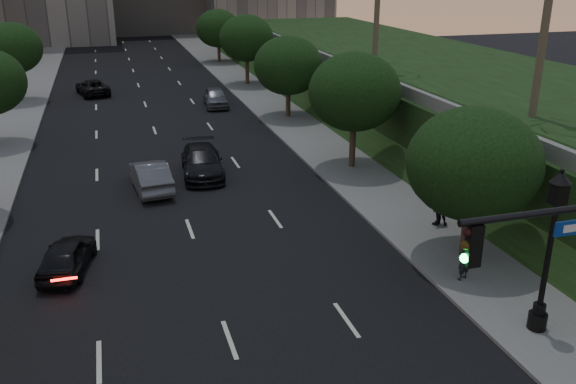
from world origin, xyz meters
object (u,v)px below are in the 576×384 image
object	(u,v)px
sedan_mid_left	(150,176)
pedestrian_b	(440,209)
street_lamp	(547,260)
pedestrian_c	(439,208)
sedan_far_left	(92,87)
sedan_far_right	(215,97)
pedestrian_a	(464,260)
sedan_near_left	(67,256)
sedan_near_right	(202,162)

from	to	relation	value
sedan_mid_left	pedestrian_b	world-z (taller)	pedestrian_b
street_lamp	pedestrian_c	bearing A→B (deg)	82.12
sedan_mid_left	street_lamp	bearing A→B (deg)	116.76
street_lamp	sedan_far_left	world-z (taller)	street_lamp
sedan_far_right	sedan_far_left	bearing A→B (deg)	145.35
pedestrian_a	pedestrian_b	distance (m)	5.14
pedestrian_a	pedestrian_b	xyz separation A→B (m)	(1.77, 4.83, -0.04)
pedestrian_b	sedan_far_right	bearing A→B (deg)	-57.09
sedan_near_left	sedan_far_right	size ratio (longest dim) A/B	0.85
street_lamp	sedan_mid_left	size ratio (longest dim) A/B	1.18
sedan_mid_left	sedan_far_left	xyz separation A→B (m)	(-2.99, 26.77, -0.08)
sedan_far_right	pedestrian_b	world-z (taller)	pedestrian_b
sedan_near_left	sedan_far_right	world-z (taller)	sedan_far_right
pedestrian_b	pedestrian_c	distance (m)	0.07
sedan_far_right	pedestrian_a	distance (m)	32.55
sedan_near_left	pedestrian_a	xyz separation A→B (m)	(14.20, -5.18, 0.29)
sedan_near_right	sedan_near_left	bearing A→B (deg)	-119.76
street_lamp	sedan_near_left	distance (m)	17.26
pedestrian_a	sedan_far_left	bearing A→B (deg)	-94.52
pedestrian_a	pedestrian_c	xyz separation A→B (m)	(1.70, 4.82, -0.01)
pedestrian_a	sedan_near_left	bearing A→B (deg)	-42.88
pedestrian_b	pedestrian_c	size ratio (longest dim) A/B	0.96
street_lamp	pedestrian_a	size ratio (longest dim) A/B	3.48
sedan_near_left	sedan_far_left	xyz separation A→B (m)	(0.86, 35.12, 0.03)
sedan_mid_left	sedan_near_right	xyz separation A→B (m)	(3.00, 1.60, 0.00)
pedestrian_a	pedestrian_c	bearing A→B (deg)	-132.31
sedan_near_left	pedestrian_a	world-z (taller)	pedestrian_a
street_lamp	sedan_near_right	xyz separation A→B (m)	(-7.90, 18.72, -1.85)
street_lamp	pedestrian_b	world-z (taller)	street_lamp
sedan_near_left	sedan_near_right	size ratio (longest dim) A/B	0.72
sedan_mid_left	sedan_far_right	world-z (taller)	sedan_far_right
street_lamp	sedan_far_left	bearing A→B (deg)	107.56
sedan_far_right	pedestrian_a	xyz separation A→B (m)	(3.49, -32.36, 0.17)
sedan_far_right	sedan_mid_left	bearing A→B (deg)	-105.87
sedan_far_left	pedestrian_b	distance (m)	38.56
sedan_far_left	pedestrian_a	bearing A→B (deg)	96.13
sedan_mid_left	sedan_near_right	size ratio (longest dim) A/B	0.88
sedan_near_left	pedestrian_c	size ratio (longest dim) A/B	2.48
sedan_near_left	sedan_mid_left	world-z (taller)	sedan_mid_left
pedestrian_c	sedan_far_right	bearing A→B (deg)	-111.25
sedan_far_left	sedan_far_right	distance (m)	12.66
street_lamp	sedan_far_right	bearing A→B (deg)	96.39
street_lamp	sedan_near_right	size ratio (longest dim) A/B	1.03
street_lamp	pedestrian_c	size ratio (longest dim) A/B	3.53
street_lamp	pedestrian_c	distance (m)	8.65
sedan_far_right	pedestrian_c	bearing A→B (deg)	-75.15
sedan_mid_left	sedan_far_left	bearing A→B (deg)	-89.36
sedan_far_right	pedestrian_c	world-z (taller)	pedestrian_c
sedan_near_left	sedan_far_right	bearing A→B (deg)	-99.07
sedan_mid_left	sedan_near_left	bearing A→B (deg)	59.56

